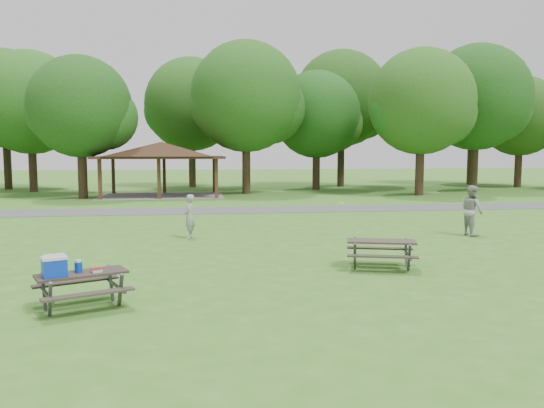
{
  "coord_description": "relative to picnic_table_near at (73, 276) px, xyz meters",
  "views": [
    {
      "loc": [
        -1.43,
        -13.62,
        3.05
      ],
      "look_at": [
        1.0,
        4.0,
        1.3
      ],
      "focal_mm": 35.0,
      "sensor_mm": 36.0,
      "label": 1
    }
  ],
  "objects": [
    {
      "name": "tree_row_g",
      "position": [
        17.95,
        25.19,
        5.66
      ],
      "size": [
        7.77,
        7.4,
        10.25
      ],
      "color": "#321E16",
      "rests_on": "ground"
    },
    {
      "name": "asphalt_path",
      "position": [
        3.86,
        17.16,
        -0.66
      ],
      "size": [
        120.0,
        3.2,
        0.02
      ],
      "primitive_type": "cube",
      "color": "#48484B",
      "rests_on": "ground"
    },
    {
      "name": "tree_deep_d",
      "position": [
        27.96,
        36.69,
        6.35
      ],
      "size": [
        8.4,
        8.0,
        11.27
      ],
      "color": "black",
      "rests_on": "ground"
    },
    {
      "name": "tree_deep_b",
      "position": [
        1.96,
        36.19,
        6.22
      ],
      "size": [
        8.4,
        8.0,
        11.13
      ],
      "color": "#312316",
      "rests_on": "ground"
    },
    {
      "name": "ground",
      "position": [
        3.86,
        3.16,
        -0.67
      ],
      "size": [
        160.0,
        160.0,
        0.0
      ],
      "primitive_type": "plane",
      "color": "#366C1F",
      "rests_on": "ground"
    },
    {
      "name": "tree_row_h",
      "position": [
        23.96,
        28.69,
        6.35
      ],
      "size": [
        8.61,
        8.2,
        11.37
      ],
      "color": "#2E2114",
      "rests_on": "ground"
    },
    {
      "name": "picnic_table_near",
      "position": [
        0.0,
        0.0,
        0.0
      ],
      "size": [
        2.09,
        1.92,
        1.17
      ],
      "color": "#2A231F",
      "rests_on": "ground"
    },
    {
      "name": "tree_row_c",
      "position": [
        -10.04,
        32.19,
        5.87
      ],
      "size": [
        8.19,
        7.8,
        10.67
      ],
      "color": "black",
      "rests_on": "ground"
    },
    {
      "name": "tree_row_e",
      "position": [
        5.96,
        28.19,
        6.11
      ],
      "size": [
        8.4,
        8.0,
        11.02
      ],
      "color": "#2F2015",
      "rests_on": "ground"
    },
    {
      "name": "tree_row_i",
      "position": [
        29.95,
        32.19,
        5.24
      ],
      "size": [
        7.14,
        6.8,
        9.52
      ],
      "color": "#311F15",
      "rests_on": "ground"
    },
    {
      "name": "frisbee_thrower",
      "position": [
        2.07,
        8.31,
        0.11
      ],
      "size": [
        0.42,
        0.6,
        1.56
      ],
      "primitive_type": "imported",
      "rotation": [
        0.0,
        0.0,
        -1.65
      ],
      "color": "#969698",
      "rests_on": "ground"
    },
    {
      "name": "pavilion",
      "position": [
        -0.14,
        27.16,
        2.39
      ],
      "size": [
        8.6,
        7.01,
        3.76
      ],
      "color": "#3A2415",
      "rests_on": "ground"
    },
    {
      "name": "tree_deep_c",
      "position": [
        14.97,
        35.19,
        6.77
      ],
      "size": [
        8.82,
        8.4,
        11.9
      ],
      "color": "black",
      "rests_on": "ground"
    },
    {
      "name": "tree_deep_a",
      "position": [
        -13.04,
        35.69,
        6.46
      ],
      "size": [
        8.4,
        8.0,
        11.38
      ],
      "color": "black",
      "rests_on": "ground"
    },
    {
      "name": "tree_row_f",
      "position": [
        11.95,
        31.69,
        5.17
      ],
      "size": [
        7.35,
        7.0,
        9.55
      ],
      "color": "black",
      "rests_on": "ground"
    },
    {
      "name": "frisbee_catcher",
      "position": [
        12.3,
        7.59,
        0.25
      ],
      "size": [
        0.77,
        0.95,
        1.85
      ],
      "primitive_type": "imported",
      "rotation": [
        0.0,
        0.0,
        1.66
      ],
      "color": "#99999B",
      "rests_on": "ground"
    },
    {
      "name": "tree_row_d",
      "position": [
        -5.06,
        25.69,
        5.1
      ],
      "size": [
        6.93,
        6.6,
        9.27
      ],
      "color": "black",
      "rests_on": "ground"
    },
    {
      "name": "picnic_table_middle",
      "position": [
        7.14,
        2.73,
        -0.11
      ],
      "size": [
        2.09,
        1.85,
        0.77
      ],
      "color": "#332C25",
      "rests_on": "ground"
    },
    {
      "name": "frisbee_in_flight",
      "position": [
        7.48,
        7.93,
        0.55
      ],
      "size": [
        0.3,
        0.3,
        0.02
      ],
      "color": "yellow",
      "rests_on": "ground"
    }
  ]
}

